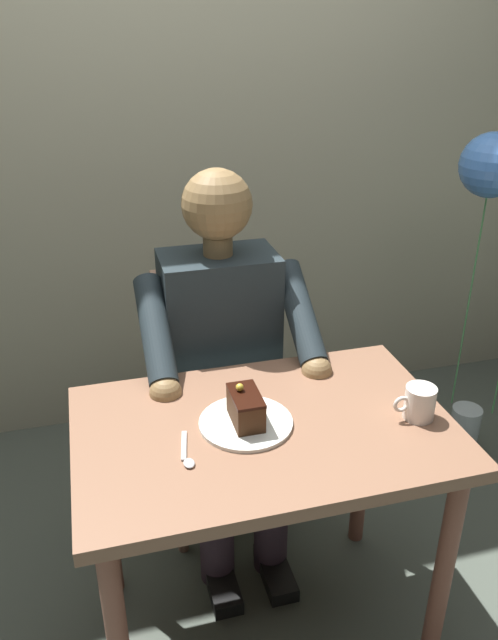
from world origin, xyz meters
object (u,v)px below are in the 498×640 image
(chair, at_px, (215,384))
(cake_slice, at_px, (246,407))
(coffee_cup, at_px, (419,402))
(balloon_display, at_px, (498,232))
(dessert_spoon, at_px, (187,455))
(dining_table, at_px, (264,459))
(seated_person, at_px, (225,365))

(chair, xyz_separation_m, cake_slice, (0.05, 0.59, 0.30))
(coffee_cup, xyz_separation_m, balloon_display, (-0.65, -0.66, 0.19))
(dessert_spoon, xyz_separation_m, balloon_display, (-1.25, -0.66, 0.23))
(dining_table, xyz_separation_m, dessert_spoon, (0.21, 0.07, 0.11))
(dining_table, xyz_separation_m, balloon_display, (-1.03, -0.58, 0.34))
(seated_person, relative_size, cake_slice, 10.01)
(seated_person, distance_m, dessert_spoon, 0.56)
(seated_person, xyz_separation_m, cake_slice, (0.05, 0.42, 0.12))
(dessert_spoon, bearing_deg, dining_table, -161.14)
(cake_slice, distance_m, coffee_cup, 0.44)
(balloon_display, bearing_deg, dessert_spoon, 27.79)
(coffee_cup, bearing_deg, cake_slice, -11.14)
(cake_slice, relative_size, dessert_spoon, 0.88)
(cake_slice, bearing_deg, dining_table, 161.66)
(dining_table, height_order, balloon_display, balloon_display)
(coffee_cup, distance_m, balloon_display, 0.94)
(seated_person, bearing_deg, balloon_display, -171.88)
(coffee_cup, distance_m, dessert_spoon, 0.60)
(cake_slice, xyz_separation_m, coffee_cup, (-0.43, 0.09, -0.00))
(dining_table, distance_m, seated_person, 0.44)
(coffee_cup, bearing_deg, chair, -60.07)
(coffee_cup, xyz_separation_m, dessert_spoon, (0.60, 0.00, -0.04))
(cake_slice, distance_m, balloon_display, 1.23)
(cake_slice, distance_m, dessert_spoon, 0.19)
(chair, relative_size, seated_person, 0.70)
(dining_table, distance_m, balloon_display, 1.24)
(seated_person, xyz_separation_m, balloon_display, (-1.03, -0.15, 0.31))
(dessert_spoon, bearing_deg, chair, -107.35)
(chair, xyz_separation_m, balloon_display, (-1.03, 0.02, 0.48))
(chair, height_order, balloon_display, balloon_display)
(dining_table, bearing_deg, cake_slice, -18.34)
(seated_person, height_order, coffee_cup, seated_person)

